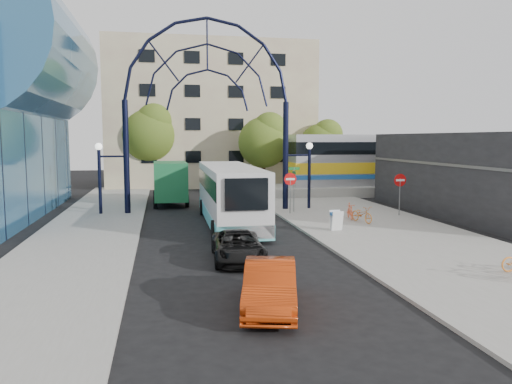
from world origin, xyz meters
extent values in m
plane|color=black|center=(0.00, 0.00, 0.00)|extent=(120.00, 120.00, 0.00)
cube|color=gray|center=(8.00, 4.00, 0.06)|extent=(8.00, 56.00, 0.12)
cube|color=gray|center=(-6.50, 6.00, 0.06)|extent=(5.00, 50.00, 0.12)
cylinder|color=black|center=(-5.00, 14.00, 3.50)|extent=(0.36, 0.36, 7.00)
cylinder|color=black|center=(5.00, 14.00, 3.50)|extent=(0.36, 0.36, 7.00)
cylinder|color=black|center=(-6.60, 14.00, 2.00)|extent=(0.20, 0.20, 4.00)
cylinder|color=black|center=(6.60, 14.00, 2.00)|extent=(0.20, 0.20, 4.00)
sphere|color=white|center=(-6.60, 14.00, 4.20)|extent=(0.44, 0.44, 0.44)
sphere|color=white|center=(6.60, 14.00, 4.20)|extent=(0.44, 0.44, 0.44)
cylinder|color=slate|center=(4.80, 12.00, 1.22)|extent=(0.06, 0.06, 2.20)
cylinder|color=red|center=(4.80, 12.00, 2.22)|extent=(0.80, 0.04, 0.80)
cube|color=white|center=(4.80, 11.97, 2.22)|extent=(0.55, 0.02, 0.12)
cylinder|color=slate|center=(11.00, 10.00, 1.22)|extent=(0.06, 0.06, 2.20)
cylinder|color=red|center=(11.00, 10.00, 2.22)|extent=(0.76, 0.04, 0.76)
cube|color=white|center=(11.00, 9.97, 2.22)|extent=(0.55, 0.02, 0.12)
cylinder|color=slate|center=(5.20, 12.60, 1.52)|extent=(0.05, 0.05, 2.80)
cube|color=#146626|center=(5.20, 12.60, 2.82)|extent=(0.70, 0.03, 0.18)
cube|color=#146626|center=(5.20, 12.60, 2.57)|extent=(0.03, 0.70, 0.18)
cube|color=white|center=(5.60, 5.80, 0.62)|extent=(0.55, 0.26, 0.99)
cube|color=white|center=(5.60, 6.15, 0.62)|extent=(0.55, 0.26, 0.99)
cube|color=#1E59A5|center=(5.60, 5.98, 0.95)|extent=(0.55, 0.42, 0.14)
cylinder|color=#2A5B82|center=(-12.00, 15.00, 10.00)|extent=(9.00, 16.00, 9.00)
cube|color=black|center=(16.00, 10.00, 2.50)|extent=(6.00, 16.00, 5.00)
cube|color=tan|center=(2.00, 35.00, 7.00)|extent=(20.00, 12.00, 14.00)
cube|color=gray|center=(20.00, 22.00, 0.40)|extent=(32.00, 5.00, 0.80)
cube|color=#B7B7BC|center=(20.00, 22.00, 2.90)|extent=(25.00, 3.00, 4.20)
cube|color=gold|center=(20.00, 22.00, 2.30)|extent=(25.10, 3.05, 0.90)
cube|color=black|center=(20.00, 22.00, 3.90)|extent=(25.05, 3.05, 1.00)
cube|color=#1E59A5|center=(20.00, 22.00, 1.60)|extent=(25.10, 3.05, 0.35)
cylinder|color=#382314|center=(6.00, 26.00, 1.26)|extent=(0.36, 0.36, 2.52)
sphere|color=#335E18|center=(6.00, 26.00, 4.34)|extent=(4.48, 4.48, 4.48)
sphere|color=#335E18|center=(6.50, 25.70, 5.46)|extent=(3.08, 3.08, 3.08)
cylinder|color=#382314|center=(-4.00, 30.00, 1.44)|extent=(0.36, 0.36, 2.88)
sphere|color=#335E18|center=(-4.00, 30.00, 4.96)|extent=(5.12, 5.12, 5.12)
sphere|color=#335E18|center=(-3.50, 29.70, 6.24)|extent=(3.52, 3.52, 3.52)
cylinder|color=#382314|center=(12.00, 28.00, 1.17)|extent=(0.36, 0.36, 2.34)
sphere|color=#335E18|center=(12.00, 28.00, 4.03)|extent=(4.16, 4.16, 4.16)
sphere|color=#335E18|center=(12.50, 27.70, 5.07)|extent=(2.86, 2.86, 2.86)
cube|color=silver|center=(0.73, 9.42, 1.75)|extent=(2.66, 11.50, 2.89)
cube|color=#62D7DB|center=(0.73, 9.42, 0.55)|extent=(2.69, 11.50, 0.70)
cube|color=black|center=(0.73, 9.42, 2.34)|extent=(2.71, 11.27, 0.90)
cube|color=black|center=(0.67, 3.62, 2.29)|extent=(1.88, 0.16, 1.40)
cube|color=black|center=(0.79, 15.10, 1.60)|extent=(2.39, 0.20, 1.60)
cylinder|color=black|center=(-0.48, 12.99, 0.48)|extent=(0.29, 0.96, 0.96)
cylinder|color=black|center=(2.00, 12.96, 0.48)|extent=(0.29, 0.96, 0.96)
cylinder|color=black|center=(-0.56, 5.19, 0.48)|extent=(0.29, 0.96, 0.96)
cylinder|color=black|center=(1.92, 5.16, 0.48)|extent=(0.29, 0.96, 0.96)
cube|color=black|center=(-2.36, 20.48, 1.02)|extent=(2.16, 2.25, 2.03)
cube|color=black|center=(-2.38, 21.59, 1.43)|extent=(1.85, 0.12, 0.92)
cube|color=#1C6B3A|center=(-2.32, 17.71, 1.76)|extent=(2.28, 4.28, 2.59)
cylinder|color=black|center=(-3.42, 20.19, 0.44)|extent=(0.25, 0.89, 0.89)
cylinder|color=black|center=(-1.29, 20.22, 0.44)|extent=(0.25, 0.89, 0.89)
cylinder|color=black|center=(-3.37, 16.59, 0.44)|extent=(0.25, 0.89, 0.89)
cylinder|color=black|center=(-1.24, 16.61, 0.44)|extent=(0.25, 0.89, 0.89)
imported|color=black|center=(-0.09, 1.17, 0.57)|extent=(2.12, 4.20, 1.14)
imported|color=#AD310A|center=(-0.04, -4.33, 0.66)|extent=(2.25, 4.19, 1.31)
imported|color=orange|center=(7.80, 8.00, 0.57)|extent=(1.03, 1.82, 0.90)
imported|color=#FB6032|center=(7.58, 9.19, 0.57)|extent=(0.69, 1.55, 0.90)
camera|label=1|loc=(-2.89, -17.35, 4.67)|focal=35.00mm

